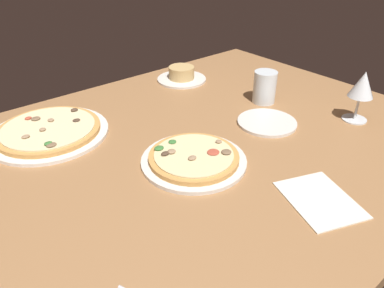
# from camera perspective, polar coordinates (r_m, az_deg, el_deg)

# --- Properties ---
(dining_table) EXTENTS (1.50, 1.10, 0.04)m
(dining_table) POSITION_cam_1_polar(r_m,az_deg,el_deg) (1.01, -0.26, -1.22)
(dining_table) COLOR #996B42
(dining_table) RESTS_ON ground
(pizza_main) EXTENTS (0.27, 0.27, 0.03)m
(pizza_main) POSITION_cam_1_polar(r_m,az_deg,el_deg) (0.93, 0.28, -2.26)
(pizza_main) COLOR silver
(pizza_main) RESTS_ON dining_table
(pizza_side) EXTENTS (0.33, 0.33, 0.03)m
(pizza_side) POSITION_cam_1_polar(r_m,az_deg,el_deg) (1.13, -21.41, 1.90)
(pizza_side) COLOR silver
(pizza_side) RESTS_ON dining_table
(ramekin_on_saucer) EXTENTS (0.19, 0.19, 0.05)m
(ramekin_on_saucer) POSITION_cam_1_polar(r_m,az_deg,el_deg) (1.44, -1.63, 10.67)
(ramekin_on_saucer) COLOR silver
(ramekin_on_saucer) RESTS_ON dining_table
(wine_glass_far) EXTENTS (0.07, 0.07, 0.16)m
(wine_glass_far) POSITION_cam_1_polar(r_m,az_deg,el_deg) (1.20, 25.02, 8.10)
(wine_glass_far) COLOR silver
(wine_glass_far) RESTS_ON dining_table
(water_glass) EXTENTS (0.08, 0.08, 0.11)m
(water_glass) POSITION_cam_1_polar(r_m,az_deg,el_deg) (1.26, 11.22, 8.43)
(water_glass) COLOR silver
(water_glass) RESTS_ON dining_table
(side_plate) EXTENTS (0.18, 0.18, 0.01)m
(side_plate) POSITION_cam_1_polar(r_m,az_deg,el_deg) (1.13, 11.60, 3.32)
(side_plate) COLOR silver
(side_plate) RESTS_ON dining_table
(paper_menu) EXTENTS (0.19, 0.21, 0.00)m
(paper_menu) POSITION_cam_1_polar(r_m,az_deg,el_deg) (0.86, 19.29, -8.19)
(paper_menu) COLOR silver
(paper_menu) RESTS_ON dining_table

